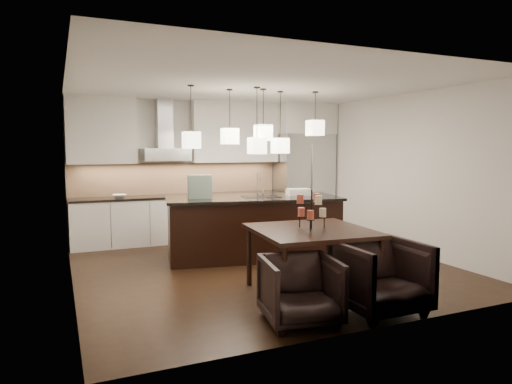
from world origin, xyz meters
name	(u,v)px	position (x,y,z in m)	size (l,w,h in m)	color
floor	(261,266)	(0.00, 0.00, -0.01)	(5.50, 5.50, 0.02)	black
ceiling	(261,84)	(0.00, 0.00, 2.81)	(5.50, 5.50, 0.02)	white
wall_back	(207,169)	(0.00, 2.76, 1.40)	(5.50, 0.02, 2.80)	silver
wall_front	(376,193)	(0.00, -2.76, 1.40)	(5.50, 0.02, 2.80)	silver
wall_left	(68,182)	(-2.76, 0.00, 1.40)	(0.02, 5.50, 2.80)	silver
wall_right	(402,173)	(2.76, 0.00, 1.40)	(0.02, 5.50, 2.80)	silver
refrigerator	(304,183)	(2.10, 2.38, 1.07)	(1.20, 0.72, 2.15)	#B7B7BA
fridge_panel	(304,119)	(2.10, 2.38, 2.47)	(1.26, 0.72, 0.65)	silver
lower_cabinets	(183,219)	(-0.62, 2.43, 0.44)	(4.21, 0.62, 0.88)	silver
countertop	(182,196)	(-0.62, 2.43, 0.90)	(4.21, 0.66, 0.04)	black
backsplash	(178,178)	(-0.62, 2.73, 1.24)	(4.21, 0.02, 0.63)	#DBAD84
upper_cab_left	(101,130)	(-2.10, 2.57, 2.17)	(1.25, 0.35, 1.25)	silver
upper_cab_right	(235,132)	(0.55, 2.57, 2.17)	(1.86, 0.35, 1.25)	silver
hood_canopy	(166,155)	(-0.93, 2.48, 1.72)	(0.90, 0.52, 0.24)	#B7B7BA
hood_chimney	(164,124)	(-0.93, 2.59, 2.32)	(0.30, 0.28, 0.96)	#B7B7BA
fruit_bowl	(120,196)	(-1.83, 2.38, 0.95)	(0.26, 0.26, 0.06)	silver
island_body	(253,228)	(0.12, 0.62, 0.49)	(2.79, 1.12, 0.98)	black
island_top	(253,198)	(0.12, 0.62, 1.01)	(2.88, 1.21, 0.04)	black
faucet	(258,184)	(0.25, 0.71, 1.24)	(0.11, 0.27, 0.42)	silver
tote_bag	(200,187)	(-0.76, 0.76, 1.22)	(0.38, 0.20, 0.38)	#19492F
food_container	(298,192)	(0.96, 0.55, 1.08)	(0.38, 0.27, 0.11)	silver
dining_table	(311,262)	(0.01, -1.52, 0.42)	(1.40, 1.40, 0.84)	black
candelabra	(312,209)	(0.01, -1.52, 1.08)	(0.40, 0.40, 0.49)	black
candle_a	(323,213)	(0.16, -1.53, 1.04)	(0.08, 0.08, 0.11)	beige
candle_b	(301,212)	(-0.06, -1.38, 1.04)	(0.08, 0.08, 0.11)	#CD5341
candle_c	(310,215)	(-0.08, -1.64, 1.04)	(0.08, 0.08, 0.11)	#AB432B
candle_d	(317,198)	(0.14, -1.43, 1.22)	(0.08, 0.08, 0.11)	#CD5341
candle_e	(300,199)	(-0.14, -1.48, 1.22)	(0.08, 0.08, 0.11)	#AB432B
candle_f	(319,200)	(0.02, -1.66, 1.22)	(0.08, 0.08, 0.11)	beige
armchair_left	(300,290)	(-0.59, -2.31, 0.36)	(0.76, 0.78, 0.71)	black
armchair_right	(380,277)	(0.39, -2.39, 0.41)	(0.88, 0.90, 0.82)	black
pendant_a	(191,140)	(-0.97, 0.46, 1.97)	(0.24, 0.24, 0.26)	white
pendant_b	(230,136)	(-0.26, 0.67, 2.04)	(0.24, 0.24, 0.26)	white
pendant_c	(263,133)	(0.22, 0.42, 2.09)	(0.24, 0.24, 0.26)	white
pendant_d	(280,146)	(0.62, 0.58, 1.89)	(0.24, 0.24, 0.26)	white
pendant_e	(315,128)	(1.19, 0.39, 2.19)	(0.24, 0.24, 0.26)	white
pendant_f	(257,146)	(0.04, 0.25, 1.88)	(0.24, 0.24, 0.26)	white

